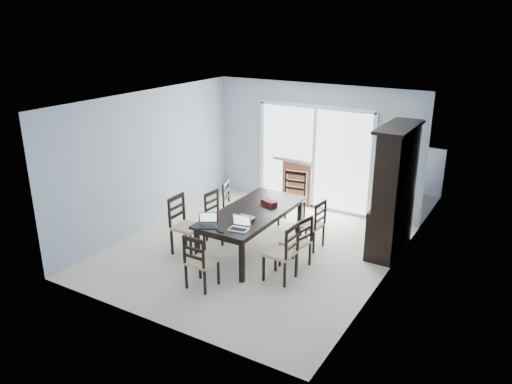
% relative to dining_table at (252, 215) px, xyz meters
% --- Properties ---
extents(floor, '(5.00, 5.00, 0.00)m').
position_rel_dining_table_xyz_m(floor, '(0.00, 0.00, -0.67)').
color(floor, silver).
rests_on(floor, ground).
extents(ceiling, '(5.00, 5.00, 0.00)m').
position_rel_dining_table_xyz_m(ceiling, '(0.00, 0.00, 1.93)').
color(ceiling, white).
rests_on(ceiling, back_wall).
extents(back_wall, '(4.50, 0.02, 2.60)m').
position_rel_dining_table_xyz_m(back_wall, '(0.00, 2.50, 0.63)').
color(back_wall, '#9CAABA').
rests_on(back_wall, floor).
extents(wall_left, '(0.02, 5.00, 2.60)m').
position_rel_dining_table_xyz_m(wall_left, '(-2.25, 0.00, 0.63)').
color(wall_left, '#9CAABA').
rests_on(wall_left, floor).
extents(wall_right, '(0.02, 5.00, 2.60)m').
position_rel_dining_table_xyz_m(wall_right, '(2.25, 0.00, 0.63)').
color(wall_right, '#9CAABA').
rests_on(wall_right, floor).
extents(balcony, '(4.50, 2.00, 0.10)m').
position_rel_dining_table_xyz_m(balcony, '(0.00, 3.50, -0.72)').
color(balcony, gray).
rests_on(balcony, ground).
extents(railing, '(4.50, 0.06, 1.10)m').
position_rel_dining_table_xyz_m(railing, '(0.00, 4.50, -0.12)').
color(railing, '#99999E').
rests_on(railing, balcony).
extents(dining_table, '(1.00, 2.20, 0.75)m').
position_rel_dining_table_xyz_m(dining_table, '(0.00, 0.00, 0.00)').
color(dining_table, black).
rests_on(dining_table, floor).
extents(china_hutch, '(0.50, 1.38, 2.20)m').
position_rel_dining_table_xyz_m(china_hutch, '(2.02, 1.25, 0.40)').
color(china_hutch, black).
rests_on(china_hutch, floor).
extents(sliding_door, '(2.52, 0.05, 2.18)m').
position_rel_dining_table_xyz_m(sliding_door, '(0.00, 2.48, 0.41)').
color(sliding_door, silver).
rests_on(sliding_door, floor).
extents(chair_left_near, '(0.46, 0.45, 1.16)m').
position_rel_dining_table_xyz_m(chair_left_near, '(-1.01, -0.62, -0.06)').
color(chair_left_near, black).
rests_on(chair_left_near, floor).
extents(chair_left_mid, '(0.42, 0.41, 1.04)m').
position_rel_dining_table_xyz_m(chair_left_mid, '(-0.81, 0.09, -0.13)').
color(chair_left_mid, black).
rests_on(chair_left_mid, floor).
extents(chair_left_far, '(0.52, 0.51, 1.07)m').
position_rel_dining_table_xyz_m(chair_left_far, '(-0.86, 0.65, -0.10)').
color(chair_left_far, black).
rests_on(chair_left_far, floor).
extents(chair_right_near, '(0.43, 0.41, 1.08)m').
position_rel_dining_table_xyz_m(chair_right_near, '(0.97, -0.63, -0.10)').
color(chair_right_near, black).
rests_on(chair_right_near, floor).
extents(chair_right_mid, '(0.46, 0.45, 1.02)m').
position_rel_dining_table_xyz_m(chair_right_mid, '(0.96, -0.13, -0.13)').
color(chair_right_mid, black).
rests_on(chair_right_mid, floor).
extents(chair_right_far, '(0.42, 0.41, 1.03)m').
position_rel_dining_table_xyz_m(chair_right_far, '(0.88, 0.63, -0.13)').
color(chair_right_far, black).
rests_on(chair_right_far, floor).
extents(chair_end_near, '(0.38, 0.39, 1.01)m').
position_rel_dining_table_xyz_m(chair_end_near, '(-0.02, -1.51, -0.14)').
color(chair_end_near, black).
rests_on(chair_end_near, floor).
extents(chair_end_far, '(0.50, 0.51, 1.17)m').
position_rel_dining_table_xyz_m(chair_end_far, '(0.02, 1.53, -0.06)').
color(chair_end_far, black).
rests_on(chair_end_far, floor).
extents(laptop_dark, '(0.36, 0.33, 0.20)m').
position_rel_dining_table_xyz_m(laptop_dark, '(-0.24, -0.94, 0.13)').
color(laptop_dark, black).
rests_on(laptop_dark, dining_table).
extents(laptop_silver, '(0.33, 0.26, 0.21)m').
position_rel_dining_table_xyz_m(laptop_silver, '(0.24, -0.80, 0.13)').
color(laptop_silver, silver).
rests_on(laptop_silver, dining_table).
extents(book_stack, '(0.29, 0.23, 0.05)m').
position_rel_dining_table_xyz_m(book_stack, '(0.11, -0.41, 0.10)').
color(book_stack, maroon).
rests_on(book_stack, dining_table).
extents(cell_phone, '(0.13, 0.09, 0.01)m').
position_rel_dining_table_xyz_m(cell_phone, '(0.03, -1.00, 0.08)').
color(cell_phone, black).
rests_on(cell_phone, dining_table).
extents(game_box, '(0.32, 0.24, 0.07)m').
position_rel_dining_table_xyz_m(game_box, '(0.10, 0.40, 0.11)').
color(game_box, '#490E11').
rests_on(game_box, dining_table).
extents(hot_tub, '(2.06, 1.87, 0.98)m').
position_rel_dining_table_xyz_m(hot_tub, '(-0.89, 3.31, -0.18)').
color(hot_tub, maroon).
rests_on(hot_tub, balcony).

